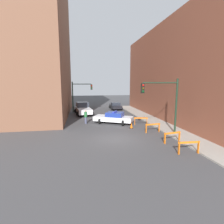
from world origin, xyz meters
TOP-DOWN VIEW (x-y plane):
  - ground_plane at (0.00, 0.00)m, footprint 120.00×120.00m
  - sidewalk_right at (6.20, 0.00)m, footprint 2.40×44.00m
  - building_corner_left at (-12.00, 14.00)m, footprint 14.00×20.00m
  - building_right at (13.40, 8.00)m, footprint 12.00×28.00m
  - traffic_light_near at (4.73, 0.55)m, footprint 3.64×0.35m
  - traffic_light_far at (-3.30, 15.72)m, footprint 3.44×0.35m
  - police_car at (0.88, 6.07)m, footprint 5.02×3.84m
  - white_truck at (-2.73, 13.31)m, footprint 3.08×5.61m
  - parked_car_near at (3.46, 17.96)m, footprint 2.34×4.34m
  - pedestrian_crossing at (-2.52, 6.56)m, footprint 0.40×0.40m
  - barrier_front at (4.24, -4.20)m, footprint 1.60×0.23m
  - barrier_mid at (4.31, -1.84)m, footprint 1.59×0.41m
  - barrier_back at (3.97, 1.38)m, footprint 1.60×0.31m
  - barrier_corner at (3.89, 4.70)m, footprint 1.58×0.45m
  - traffic_cone at (2.34, 3.34)m, footprint 0.36×0.36m

SIDE VIEW (x-z plane):
  - ground_plane at x=0.00m, z-range 0.00..0.00m
  - sidewalk_right at x=6.20m, z-range 0.00..0.12m
  - traffic_cone at x=2.34m, z-range -0.01..0.65m
  - barrier_front at x=4.24m, z-range 0.17..1.07m
  - barrier_mid at x=4.31m, z-range 0.17..1.07m
  - barrier_back at x=3.97m, z-range 0.17..1.07m
  - barrier_corner at x=3.89m, z-range 0.17..1.07m
  - parked_car_near at x=3.46m, z-range 0.02..1.33m
  - police_car at x=0.88m, z-range -0.04..1.48m
  - pedestrian_crossing at x=-2.52m, z-range 0.03..1.69m
  - white_truck at x=-2.73m, z-range -0.04..1.86m
  - traffic_light_far at x=-3.30m, z-range 0.80..6.00m
  - traffic_light_near at x=4.73m, z-range 0.93..6.13m
  - building_right at x=13.40m, z-range 0.00..12.69m
  - building_corner_left at x=-12.00m, z-range 0.00..20.86m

